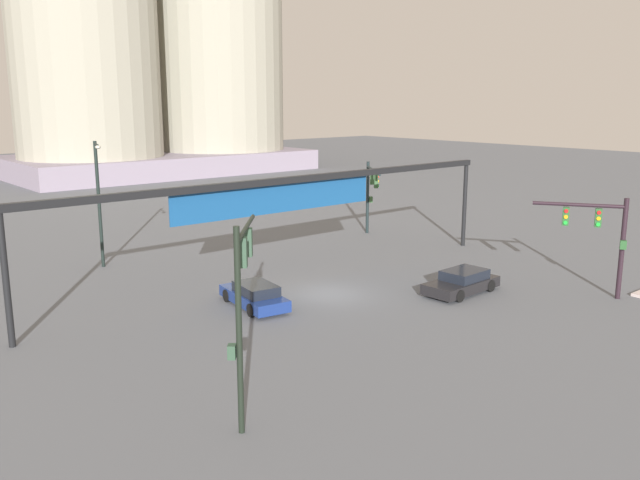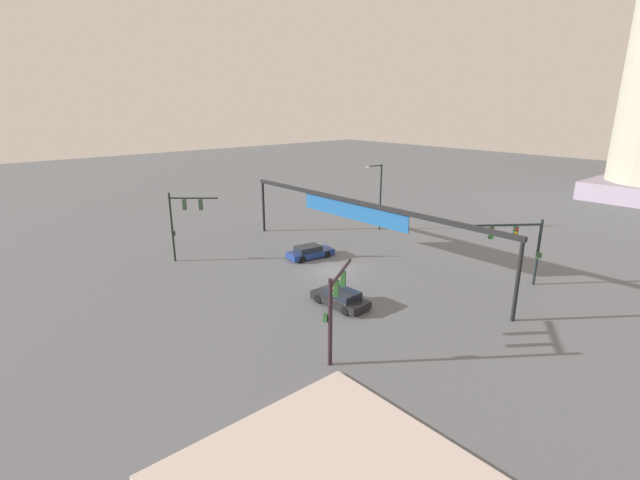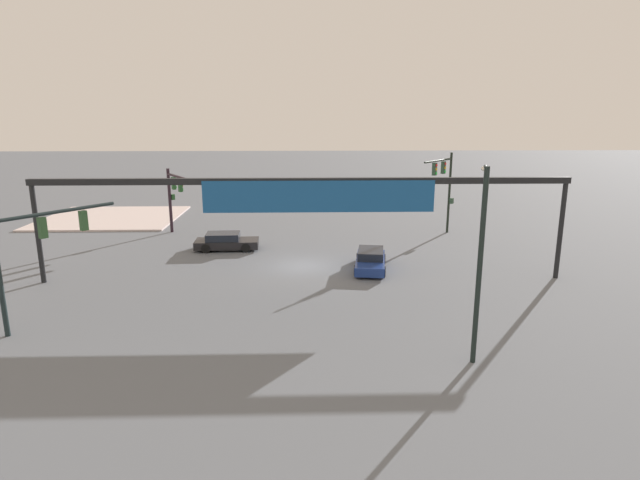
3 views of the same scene
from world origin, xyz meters
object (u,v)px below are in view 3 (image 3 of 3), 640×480
(traffic_signal_near_corner, at_px, (173,191))
(traffic_signal_cross_street, at_px, (32,245))
(streetlamp_curved_arm, at_px, (481,252))
(sedan_car_waiting_far, at_px, (370,260))
(sedan_car_approaching, at_px, (226,242))
(traffic_signal_opposite_side, at_px, (444,180))

(traffic_signal_near_corner, relative_size, traffic_signal_cross_street, 0.95)
(traffic_signal_near_corner, xyz_separation_m, streetlamp_curved_arm, (-16.89, 22.38, 0.90))
(sedan_car_waiting_far, bearing_deg, streetlamp_curved_arm, 20.04)
(traffic_signal_near_corner, relative_size, streetlamp_curved_arm, 0.68)
(streetlamp_curved_arm, height_order, sedan_car_approaching, streetlamp_curved_arm)
(traffic_signal_cross_street, relative_size, sedan_car_approaching, 1.20)
(traffic_signal_cross_street, bearing_deg, streetlamp_curved_arm, -65.84)
(traffic_signal_cross_street, relative_size, sedan_car_waiting_far, 1.17)
(traffic_signal_cross_street, height_order, sedan_car_waiting_far, traffic_signal_cross_street)
(streetlamp_curved_arm, height_order, sedan_car_waiting_far, streetlamp_curved_arm)
(sedan_car_approaching, height_order, sedan_car_waiting_far, same)
(traffic_signal_opposite_side, relative_size, sedan_car_approaching, 1.43)
(traffic_signal_near_corner, xyz_separation_m, traffic_signal_opposite_side, (-21.25, 0.77, 0.88))
(traffic_signal_cross_street, height_order, streetlamp_curved_arm, streetlamp_curved_arm)
(traffic_signal_near_corner, bearing_deg, sedan_car_approaching, 11.72)
(traffic_signal_near_corner, bearing_deg, traffic_signal_opposite_side, 56.11)
(traffic_signal_opposite_side, distance_m, streetlamp_curved_arm, 22.04)
(traffic_signal_cross_street, xyz_separation_m, sedan_car_approaching, (-6.44, -13.36, -3.19))
(traffic_signal_near_corner, relative_size, sedan_car_waiting_far, 1.11)
(traffic_signal_opposite_side, relative_size, traffic_signal_cross_street, 1.19)
(streetlamp_curved_arm, bearing_deg, traffic_signal_cross_street, 94.48)
(sedan_car_approaching, bearing_deg, traffic_signal_opposite_side, 12.08)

